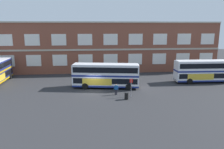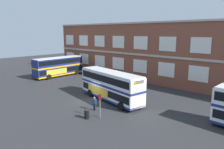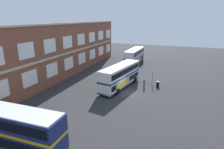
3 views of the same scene
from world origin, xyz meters
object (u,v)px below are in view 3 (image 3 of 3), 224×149
Objects in this scene: double_decker_near at (10,128)px; bus_stand_flag at (152,76)px; double_decker_middle at (120,76)px; waiting_passenger at (144,83)px; station_litter_bin at (158,84)px; double_decker_far at (134,56)px.

bus_stand_flag is at bearing -22.91° from double_decker_near.
double_decker_near is 24.89m from bus_stand_flag.
double_decker_near reaches higher than bus_stand_flag.
double_decker_middle reaches higher than waiting_passenger.
station_litter_bin is at bearing -26.20° from double_decker_near.
double_decker_near is 0.98× the size of double_decker_middle.
double_decker_far is 16.79m from bus_stand_flag.
double_decker_near reaches higher than station_litter_bin.
double_decker_far is at bearing -3.59° from double_decker_near.
double_decker_middle is 18.60m from double_decker_far.
double_decker_middle is at bearing 111.34° from station_litter_bin.
double_decker_far is (18.48, 2.07, 0.00)m from double_decker_middle.
double_decker_near reaches higher than waiting_passenger.
station_litter_bin is at bearing -126.57° from bus_stand_flag.
bus_stand_flag is at bearing -57.26° from double_decker_middle.
double_decker_middle reaches higher than station_litter_bin.
station_litter_bin is (-15.98, -8.47, -1.63)m from double_decker_far.
waiting_passenger is 2.61m from station_litter_bin.
waiting_passenger is 2.47m from bus_stand_flag.
bus_stand_flag is (2.10, -1.10, 0.70)m from waiting_passenger.
station_litter_bin is (1.24, -2.26, -0.41)m from waiting_passenger.
waiting_passenger is 0.63× the size of bus_stand_flag.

